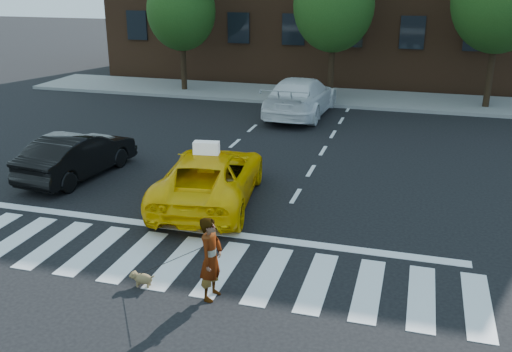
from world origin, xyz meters
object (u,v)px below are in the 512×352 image
at_px(taxi, 210,177).
at_px(woman, 211,259).
at_px(dog, 141,278).
at_px(tree_left, 181,2).
at_px(white_suv, 301,96).
at_px(black_sedan, 78,155).

relative_size(taxi, woman, 3.08).
bearing_deg(dog, tree_left, 106.50).
bearing_deg(dog, woman, -3.69).
relative_size(taxi, dog, 9.47).
relative_size(woman, dog, 3.07).
bearing_deg(white_suv, taxi, 90.81).
distance_m(white_suv, woman, 14.86).
xyz_separation_m(white_suv, dog, (-0.04, -14.79, -0.64)).
xyz_separation_m(woman, dog, (-1.47, -0.00, -0.64)).
distance_m(taxi, white_suv, 10.30).
distance_m(tree_left, white_suv, 8.33).
bearing_deg(tree_left, dog, -69.71).
bearing_deg(white_suv, tree_left, -23.83).
xyz_separation_m(taxi, dog, (0.24, -4.50, -0.52)).
relative_size(taxi, black_sedan, 1.23).
bearing_deg(black_sedan, tree_left, -74.77).
distance_m(tree_left, dog, 19.76).
relative_size(white_suv, woman, 3.43).
height_order(woman, dog, woman).
bearing_deg(dog, taxi, 89.21).
height_order(taxi, woman, woman).
xyz_separation_m(black_sedan, woman, (6.19, -5.28, 0.14)).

